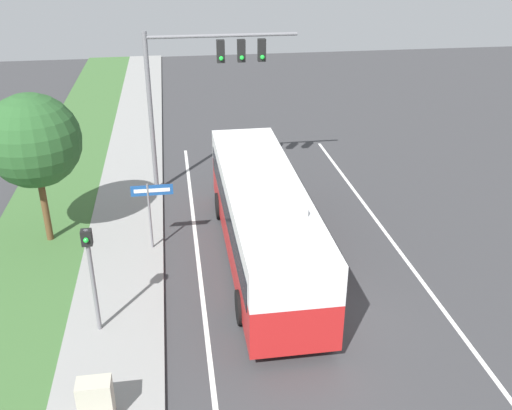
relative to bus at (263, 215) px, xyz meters
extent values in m
plane|color=#38383A|center=(1.36, -3.61, -1.75)|extent=(80.00, 80.00, 0.00)
cube|color=gray|center=(-4.84, -3.61, -1.69)|extent=(2.80, 80.00, 0.12)
cube|color=silver|center=(-2.24, -3.61, -1.75)|extent=(0.14, 30.00, 0.01)
cube|color=silver|center=(4.96, -3.61, -1.75)|extent=(0.14, 30.00, 0.01)
cube|color=red|center=(0.00, 0.01, -0.67)|extent=(2.46, 11.05, 1.43)
cube|color=white|center=(0.00, 0.01, 0.63)|extent=(2.46, 11.05, 1.17)
cube|color=black|center=(0.00, 0.01, 0.23)|extent=(2.50, 10.16, 0.89)
cube|color=white|center=(0.00, -0.81, 1.34)|extent=(1.72, 3.87, 0.24)
cylinder|color=black|center=(-1.18, 3.44, -1.23)|extent=(0.28, 1.04, 1.04)
cylinder|color=black|center=(1.18, 3.44, -1.23)|extent=(0.28, 1.04, 1.04)
cylinder|color=black|center=(-1.18, -3.41, -1.23)|extent=(0.28, 1.04, 1.04)
cylinder|color=black|center=(1.18, -3.41, -1.23)|extent=(0.28, 1.04, 1.04)
cylinder|color=slate|center=(-3.69, 6.52, 1.67)|extent=(0.20, 0.20, 6.85)
cylinder|color=slate|center=(-0.61, 6.52, 4.85)|extent=(6.15, 0.14, 0.14)
cube|color=black|center=(-0.69, 6.52, 4.23)|extent=(0.32, 0.28, 0.90)
sphere|color=#1ED838|center=(-0.69, 6.34, 3.98)|extent=(0.18, 0.18, 0.18)
cube|color=black|center=(0.16, 6.52, 4.23)|extent=(0.32, 0.28, 0.90)
sphere|color=#1ED838|center=(0.16, 6.34, 3.98)|extent=(0.18, 0.18, 0.18)
cube|color=black|center=(1.00, 6.52, 4.23)|extent=(0.32, 0.28, 0.90)
sphere|color=#1ED838|center=(1.00, 6.34, 3.98)|extent=(0.18, 0.18, 0.18)
cylinder|color=slate|center=(-5.25, -3.26, -0.09)|extent=(0.12, 0.12, 3.32)
cube|color=black|center=(-5.25, -3.26, 1.35)|extent=(0.28, 0.24, 0.44)
sphere|color=#1ED838|center=(-5.25, -3.41, 1.35)|extent=(0.14, 0.14, 0.14)
cylinder|color=slate|center=(-3.81, 1.23, -0.45)|extent=(0.08, 0.08, 2.60)
cube|color=#19478C|center=(-3.66, 1.23, 0.61)|extent=(1.44, 0.03, 0.38)
cube|color=white|center=(-3.66, 1.21, 0.61)|extent=(1.23, 0.01, 0.13)
cube|color=#B7B29E|center=(-4.98, -6.63, -1.09)|extent=(0.79, 0.49, 1.07)
cylinder|color=brown|center=(-7.56, 2.45, -0.22)|extent=(0.24, 0.24, 2.85)
sphere|color=#285628|center=(-7.56, 2.45, 2.18)|extent=(3.26, 3.26, 3.26)
camera|label=1|loc=(-2.81, -16.94, 8.66)|focal=40.00mm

